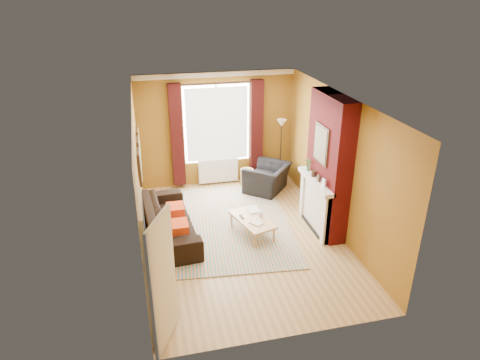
% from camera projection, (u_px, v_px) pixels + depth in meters
% --- Properties ---
extents(ground, '(5.50, 5.50, 0.00)m').
position_uv_depth(ground, '(243.00, 237.00, 8.58)').
color(ground, '#997745').
rests_on(ground, ground).
extents(room_walls, '(3.82, 5.54, 2.83)m').
position_uv_depth(room_walls, '(271.00, 166.00, 8.38)').
color(room_walls, '#885E1A').
rests_on(room_walls, ground).
extents(striped_rug, '(2.91, 3.80, 0.02)m').
position_uv_depth(striped_rug, '(227.00, 224.00, 9.04)').
color(striped_rug, teal).
rests_on(striped_rug, ground).
extents(sofa, '(1.07, 2.38, 0.68)m').
position_uv_depth(sofa, '(169.00, 220.00, 8.51)').
color(sofa, black).
rests_on(sofa, ground).
extents(armchair, '(1.36, 1.37, 0.67)m').
position_uv_depth(armchair, '(267.00, 178.00, 10.40)').
color(armchair, black).
rests_on(armchair, ground).
extents(coffee_table, '(0.81, 1.17, 0.36)m').
position_uv_depth(coffee_table, '(252.00, 220.00, 8.56)').
color(coffee_table, tan).
rests_on(coffee_table, ground).
extents(wicker_stool, '(0.34, 0.34, 0.42)m').
position_uv_depth(wicker_stool, '(247.00, 177.00, 10.76)').
color(wicker_stool, '#A48247').
rests_on(wicker_stool, ground).
extents(floor_lamp, '(0.32, 0.32, 1.65)m').
position_uv_depth(floor_lamp, '(281.00, 133.00, 10.49)').
color(floor_lamp, black).
rests_on(floor_lamp, ground).
extents(book_a, '(0.29, 0.31, 0.02)m').
position_uv_depth(book_a, '(254.00, 225.00, 8.31)').
color(book_a, '#999999').
rests_on(book_a, coffee_table).
extents(book_b, '(0.25, 0.33, 0.02)m').
position_uv_depth(book_b, '(248.00, 210.00, 8.83)').
color(book_b, '#999999').
rests_on(book_b, coffee_table).
extents(mug, '(0.12, 0.12, 0.09)m').
position_uv_depth(mug, '(261.00, 215.00, 8.60)').
color(mug, '#999999').
rests_on(mug, coffee_table).
extents(tv_remote, '(0.07, 0.16, 0.02)m').
position_uv_depth(tv_remote, '(242.00, 217.00, 8.60)').
color(tv_remote, '#29292C').
rests_on(tv_remote, coffee_table).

